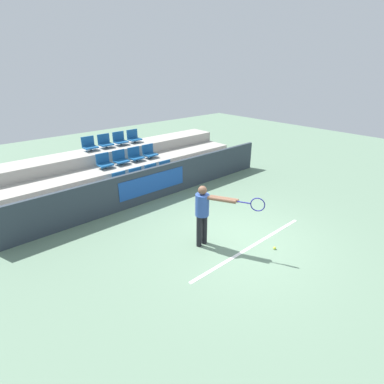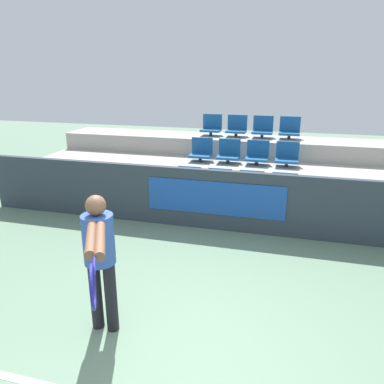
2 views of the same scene
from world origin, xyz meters
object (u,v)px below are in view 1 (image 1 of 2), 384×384
(stadium_chair_4, at_px, (104,162))
(stadium_chair_7, at_px, (149,152))
(tennis_ball, at_px, (275,248))
(stadium_chair_9, at_px, (105,142))
(stadium_chair_1, at_px, (137,177))
(tennis_player, at_px, (205,210))
(stadium_chair_10, at_px, (120,140))
(stadium_chair_3, at_px, (167,169))
(stadium_chair_8, at_px, (89,145))
(stadium_chair_11, at_px, (134,137))
(stadium_chair_5, at_px, (120,159))
(stadium_chair_2, at_px, (152,173))
(stadium_chair_0, at_px, (121,181))
(stadium_chair_6, at_px, (135,155))

(stadium_chair_4, xyz_separation_m, stadium_chair_7, (1.85, 0.00, 0.00))
(stadium_chair_4, xyz_separation_m, tennis_ball, (1.25, -6.12, -0.97))
(stadium_chair_4, distance_m, stadium_chair_9, 1.29)
(stadium_chair_1, relative_size, tennis_player, 0.32)
(stadium_chair_1, relative_size, stadium_chair_10, 1.00)
(stadium_chair_3, bearing_deg, tennis_ball, -96.80)
(stadium_chair_8, distance_m, stadium_chair_10, 1.24)
(stadium_chair_8, bearing_deg, stadium_chair_1, -73.83)
(stadium_chair_3, bearing_deg, stadium_chair_8, 131.01)
(stadium_chair_1, relative_size, stadium_chair_11, 1.00)
(stadium_chair_9, xyz_separation_m, tennis_ball, (0.63, -7.18, -1.37))
(stadium_chair_8, bearing_deg, stadium_chair_9, 0.00)
(stadium_chair_8, bearing_deg, stadium_chair_7, -29.90)
(stadium_chair_10, relative_size, stadium_chair_11, 1.00)
(stadium_chair_5, xyz_separation_m, stadium_chair_8, (-0.62, 1.07, 0.40))
(stadium_chair_4, bearing_deg, stadium_chair_7, 0.00)
(stadium_chair_8, bearing_deg, stadium_chair_2, -59.90)
(stadium_chair_7, height_order, stadium_chair_8, stadium_chair_8)
(stadium_chair_8, relative_size, stadium_chair_9, 1.00)
(stadium_chair_2, relative_size, stadium_chair_10, 1.00)
(stadium_chair_11, bearing_deg, stadium_chair_1, -120.10)
(stadium_chair_1, distance_m, stadium_chair_7, 1.68)
(stadium_chair_5, bearing_deg, stadium_chair_3, -40.78)
(stadium_chair_0, bearing_deg, stadium_chair_3, 0.00)
(stadium_chair_0, bearing_deg, stadium_chair_1, 0.00)
(stadium_chair_6, relative_size, stadium_chair_7, 1.00)
(stadium_chair_0, relative_size, stadium_chair_1, 1.00)
(stadium_chair_6, bearing_deg, stadium_chair_1, -120.10)
(stadium_chair_1, distance_m, stadium_chair_9, 2.27)
(stadium_chair_9, distance_m, stadium_chair_11, 1.24)
(stadium_chair_1, bearing_deg, tennis_ball, -82.85)
(stadium_chair_0, distance_m, stadium_chair_9, 2.36)
(stadium_chair_2, bearing_deg, stadium_chair_8, 120.10)
(stadium_chair_8, xyz_separation_m, stadium_chair_10, (1.24, 0.00, 0.00))
(tennis_ball, bearing_deg, stadium_chair_10, 90.12)
(stadium_chair_9, distance_m, tennis_player, 5.97)
(stadium_chair_0, bearing_deg, stadium_chair_2, 0.00)
(stadium_chair_3, distance_m, tennis_player, 4.19)
(stadium_chair_4, height_order, stadium_chair_11, stadium_chair_11)
(stadium_chair_7, bearing_deg, stadium_chair_8, 150.10)
(stadium_chair_3, bearing_deg, stadium_chair_7, 90.00)
(stadium_chair_3, xyz_separation_m, tennis_ball, (-0.60, -5.05, -0.57))
(stadium_chair_9, bearing_deg, tennis_player, -94.78)
(stadium_chair_7, relative_size, stadium_chair_8, 1.00)
(stadium_chair_1, height_order, tennis_player, tennis_player)
(stadium_chair_4, bearing_deg, stadium_chair_8, 90.00)
(stadium_chair_7, bearing_deg, stadium_chair_6, 180.00)
(stadium_chair_5, xyz_separation_m, tennis_ball, (0.63, -6.12, -0.97))
(stadium_chair_5, distance_m, stadium_chair_11, 1.68)
(tennis_player, bearing_deg, stadium_chair_11, 46.35)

